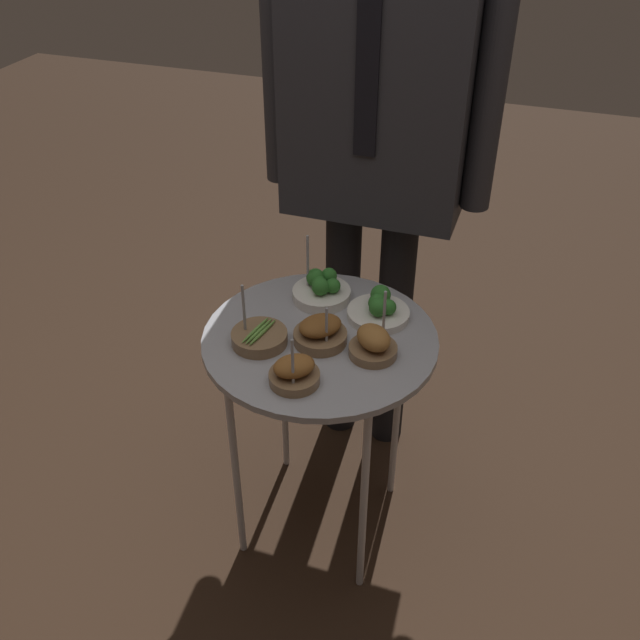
{
  "coord_description": "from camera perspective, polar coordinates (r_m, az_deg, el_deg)",
  "views": [
    {
      "loc": [
        0.46,
        -1.34,
        1.77
      ],
      "look_at": [
        0.0,
        0.0,
        0.75
      ],
      "focal_mm": 40.0,
      "sensor_mm": 36.0,
      "label": 1
    }
  ],
  "objects": [
    {
      "name": "serving_cart",
      "position": [
        1.81,
        0.0,
        -2.83
      ],
      "size": [
        0.59,
        0.59,
        0.7
      ],
      "color": "#939399",
      "rests_on": "ground_plane"
    },
    {
      "name": "ground_plane",
      "position": [
        2.27,
        0.0,
        -15.51
      ],
      "size": [
        8.0,
        8.0,
        0.0
      ],
      "primitive_type": "plane",
      "color": "black"
    },
    {
      "name": "waiter_figure",
      "position": [
        1.95,
        4.58,
        15.2
      ],
      "size": [
        0.63,
        0.24,
        1.72
      ],
      "color": "black",
      "rests_on": "ground_plane"
    },
    {
      "name": "bowl_roast_back_left",
      "position": [
        1.63,
        -2.17,
        -4.17
      ],
      "size": [
        0.12,
        0.12,
        0.15
      ],
      "color": "brown",
      "rests_on": "serving_cart"
    },
    {
      "name": "bowl_broccoli_front_right",
      "position": [
        1.84,
        4.76,
        0.91
      ],
      "size": [
        0.16,
        0.16,
        0.07
      ],
      "color": "silver",
      "rests_on": "serving_cart"
    },
    {
      "name": "bowl_asparagus_mid_left",
      "position": [
        1.75,
        -4.89,
        -1.37
      ],
      "size": [
        0.14,
        0.14,
        0.16
      ],
      "color": "brown",
      "rests_on": "serving_cart"
    },
    {
      "name": "bowl_roast_center",
      "position": [
        1.7,
        4.29,
        -1.89
      ],
      "size": [
        0.12,
        0.12,
        0.17
      ],
      "color": "brown",
      "rests_on": "serving_cart"
    },
    {
      "name": "bowl_roast_mid_right",
      "position": [
        1.74,
        0.02,
        -0.98
      ],
      "size": [
        0.13,
        0.14,
        0.12
      ],
      "color": "brown",
      "rests_on": "serving_cart"
    },
    {
      "name": "bowl_broccoli_near_rim",
      "position": [
        1.9,
        0.14,
        2.5
      ],
      "size": [
        0.16,
        0.16,
        0.18
      ],
      "color": "silver",
      "rests_on": "serving_cart"
    }
  ]
}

